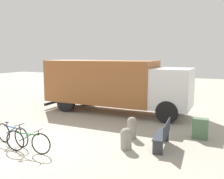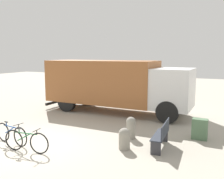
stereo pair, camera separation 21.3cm
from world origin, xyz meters
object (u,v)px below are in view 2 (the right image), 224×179
at_px(park_bench, 162,134).
at_px(utility_box, 200,129).
at_px(bicycle_middle, 26,141).
at_px(delivery_truck, 115,83).
at_px(bollard_near_bench, 124,138).
at_px(bicycle_near, 11,134).
at_px(bollard_far_bench, 131,127).

distance_m(park_bench, utility_box, 1.92).
bearing_deg(bicycle_middle, utility_box, 30.43).
xyz_separation_m(delivery_truck, bollard_near_bench, (2.77, -5.03, -1.28)).
relative_size(park_bench, bicycle_near, 0.88).
bearing_deg(park_bench, delivery_truck, 37.52).
xyz_separation_m(delivery_truck, bicycle_middle, (-0.11, -6.74, -1.29)).
bearing_deg(bicycle_middle, delivery_truck, 81.75).
bearing_deg(utility_box, bicycle_near, -149.72).
relative_size(park_bench, bicycle_middle, 0.88).
relative_size(park_bench, bollard_near_bench, 2.01).
bearing_deg(bicycle_near, utility_box, 37.11).
xyz_separation_m(park_bench, utility_box, (1.08, 1.59, -0.10)).
bearing_deg(bollard_far_bench, utility_box, 23.53).
height_order(delivery_truck, bollard_near_bench, delivery_truck).
bearing_deg(bollard_near_bench, utility_box, 45.28).
height_order(park_bench, utility_box, park_bench).
distance_m(bollard_far_bench, utility_box, 2.68).
height_order(park_bench, bicycle_middle, park_bench).
bearing_deg(park_bench, bicycle_middle, 115.96).
relative_size(bicycle_near, utility_box, 2.14).
bearing_deg(bicycle_near, delivery_truck, 86.31).
bearing_deg(park_bench, bollard_near_bench, 115.57).
relative_size(delivery_truck, park_bench, 5.48).
height_order(bicycle_middle, bollard_far_bench, bollard_far_bench).
xyz_separation_m(park_bench, bollard_near_bench, (-1.16, -0.67, -0.11)).
distance_m(delivery_truck, bollard_near_bench, 5.89).
bearing_deg(delivery_truck, bicycle_near, -100.68).
bearing_deg(park_bench, utility_box, -38.59).
xyz_separation_m(bicycle_middle, bollard_near_bench, (2.88, 1.70, 0.01)).
distance_m(delivery_truck, bicycle_middle, 6.86).
xyz_separation_m(delivery_truck, park_bench, (3.93, -4.37, -1.17)).
xyz_separation_m(park_bench, bollard_far_bench, (-1.38, 0.52, -0.04)).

